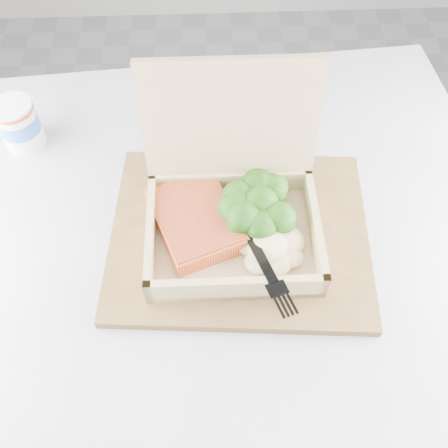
{
  "coord_description": "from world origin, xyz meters",
  "views": [
    {
      "loc": [
        0.11,
        -0.07,
        1.35
      ],
      "look_at": [
        0.12,
        0.31,
        0.79
      ],
      "focal_mm": 40.0,
      "sensor_mm": 36.0,
      "label": 1
    }
  ],
  "objects_px": {
    "serving_tray": "(239,234)",
    "takeout_container": "(232,198)",
    "cafe_table": "(231,312)",
    "paper_cup": "(19,123)"
  },
  "relations": [
    {
      "from": "cafe_table",
      "to": "serving_tray",
      "type": "height_order",
      "value": "serving_tray"
    },
    {
      "from": "takeout_container",
      "to": "paper_cup",
      "type": "relative_size",
      "value": 2.84
    },
    {
      "from": "cafe_table",
      "to": "paper_cup",
      "type": "xyz_separation_m",
      "value": [
        -0.33,
        0.23,
        0.24
      ]
    },
    {
      "from": "cafe_table",
      "to": "paper_cup",
      "type": "height_order",
      "value": "paper_cup"
    },
    {
      "from": "serving_tray",
      "to": "cafe_table",
      "type": "bearing_deg",
      "value": -109.26
    },
    {
      "from": "serving_tray",
      "to": "takeout_container",
      "type": "xyz_separation_m",
      "value": [
        -0.01,
        0.02,
        0.06
      ]
    },
    {
      "from": "serving_tray",
      "to": "paper_cup",
      "type": "bearing_deg",
      "value": 149.47
    },
    {
      "from": "serving_tray",
      "to": "takeout_container",
      "type": "relative_size",
      "value": 1.56
    },
    {
      "from": "cafe_table",
      "to": "takeout_container",
      "type": "relative_size",
      "value": 3.94
    },
    {
      "from": "cafe_table",
      "to": "takeout_container",
      "type": "xyz_separation_m",
      "value": [
        0.0,
        0.05,
        0.26
      ]
    }
  ]
}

